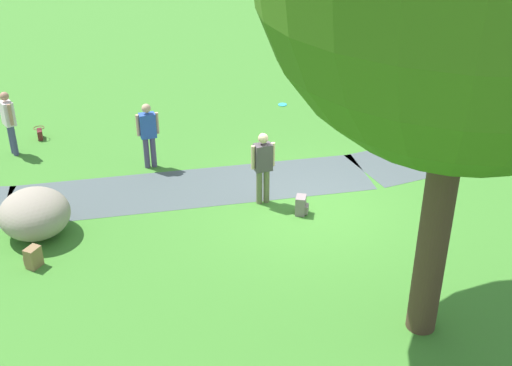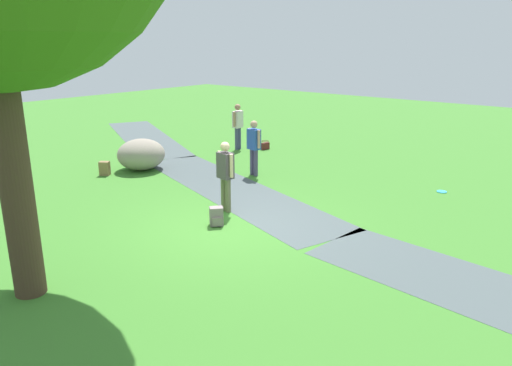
% 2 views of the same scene
% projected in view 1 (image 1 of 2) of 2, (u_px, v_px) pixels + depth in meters
% --- Properties ---
extents(ground_plane, '(48.00, 48.00, 0.00)m').
position_uv_depth(ground_plane, '(312.00, 210.00, 13.74)').
color(ground_plane, '#3D7B2B').
extents(footpath_segment_near, '(8.15, 2.70, 0.01)m').
position_uv_depth(footpath_segment_near, '(498.00, 142.00, 16.73)').
color(footpath_segment_near, '#475154').
rests_on(footpath_segment_near, ground).
extents(footpath_segment_mid, '(8.16, 4.23, 0.01)m').
position_uv_depth(footpath_segment_mid, '(193.00, 188.00, 14.60)').
color(footpath_segment_mid, '#475154').
rests_on(footpath_segment_mid, ground).
extents(lawn_boulder, '(1.36, 1.44, 0.93)m').
position_uv_depth(lawn_boulder, '(35.00, 214.00, 12.73)').
color(lawn_boulder, gray).
rests_on(lawn_boulder, ground).
extents(woman_with_handbag, '(0.28, 0.52, 1.61)m').
position_uv_depth(woman_with_handbag, '(9.00, 119.00, 15.69)').
color(woman_with_handbag, '#42426E').
rests_on(woman_with_handbag, ground).
extents(man_near_boulder, '(0.51, 0.31, 1.58)m').
position_uv_depth(man_near_boulder, '(148.00, 131.00, 15.08)').
color(man_near_boulder, '#494164').
rests_on(man_near_boulder, ground).
extents(passerby_on_path, '(0.51, 0.30, 1.61)m').
position_uv_depth(passerby_on_path, '(263.00, 164.00, 13.60)').
color(passerby_on_path, '#686848').
rests_on(passerby_on_path, ground).
extents(handbag_on_grass, '(0.32, 0.34, 0.31)m').
position_uv_depth(handbag_on_grass, '(40.00, 134.00, 16.85)').
color(handbag_on_grass, maroon).
rests_on(handbag_on_grass, ground).
extents(backpack_by_boulder, '(0.35, 0.35, 0.40)m').
position_uv_depth(backpack_by_boulder, '(33.00, 257.00, 11.90)').
color(backpack_by_boulder, olive).
rests_on(backpack_by_boulder, ground).
extents(spare_backpack_on_lawn, '(0.35, 0.35, 0.40)m').
position_uv_depth(spare_backpack_on_lawn, '(301.00, 205.00, 13.54)').
color(spare_backpack_on_lawn, gray).
rests_on(spare_backpack_on_lawn, ground).
extents(frisbee_on_grass, '(0.25, 0.25, 0.02)m').
position_uv_depth(frisbee_on_grass, '(282.00, 105.00, 18.98)').
color(frisbee_on_grass, '#30ADD4').
rests_on(frisbee_on_grass, ground).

